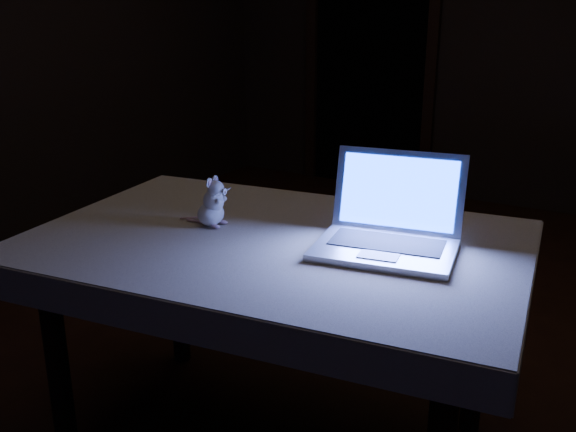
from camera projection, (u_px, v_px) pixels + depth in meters
The scene contains 7 objects.
floor at pixel (358, 363), 2.57m from camera, with size 5.00×5.00×0.00m, color black.
back_wall at pixel (527, 15), 4.20m from camera, with size 4.50×0.04×2.60m, color black.
doorway at pixel (371, 47), 4.81m from camera, with size 1.06×0.36×2.13m, color black, non-canonical shape.
table at pixel (276, 347), 1.99m from camera, with size 1.33×0.85×0.71m, color black, non-canonical shape.
tablecloth at pixel (272, 252), 1.90m from camera, with size 1.43×0.95×0.10m, color beige, non-canonical shape.
laptop at pixel (386, 209), 1.72m from camera, with size 0.38×0.33×0.26m, color silver, non-canonical shape.
plush_mouse at pixel (210, 201), 1.96m from camera, with size 0.11×0.11×0.15m, color silver, non-canonical shape.
Camera 1 is at (0.92, -2.08, 1.37)m, focal length 40.00 mm.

